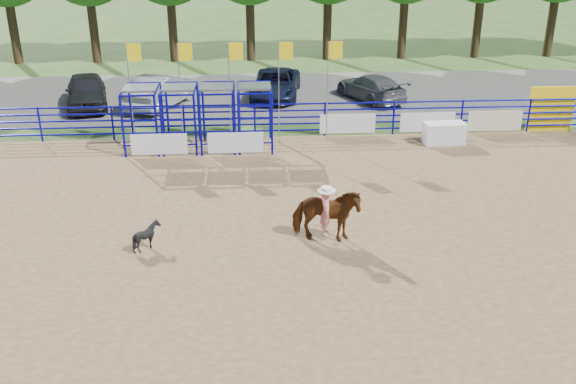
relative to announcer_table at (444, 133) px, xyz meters
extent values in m
plane|color=#416026|center=(-7.85, -8.65, -0.47)|extent=(120.00, 120.00, 0.00)
cube|color=olive|center=(-7.85, -8.65, -0.46)|extent=(30.00, 20.00, 0.02)
cube|color=slate|center=(-7.85, 8.35, -0.46)|extent=(40.00, 10.00, 0.01)
cube|color=silver|center=(0.00, 0.00, 0.00)|extent=(1.72, 0.88, 0.89)
imported|color=#623413|center=(-5.95, -8.38, 0.39)|extent=(2.11, 1.21, 1.68)
imported|color=red|center=(-5.95, -8.38, 1.18)|extent=(0.41, 0.55, 1.39)
cylinder|color=white|center=(-5.95, -8.38, 1.90)|extent=(0.54, 0.54, 0.12)
imported|color=black|center=(-11.09, -8.54, -0.03)|extent=(0.77, 0.69, 0.83)
imported|color=black|center=(-16.11, 6.62, 0.35)|extent=(2.90, 5.03, 1.61)
imported|color=gray|center=(-12.42, 6.52, 0.35)|extent=(3.45, 5.14, 1.60)
imported|color=black|center=(-6.66, 7.91, 0.25)|extent=(3.02, 5.34, 1.41)
imported|color=#5B5B5E|center=(-1.79, 7.06, 0.20)|extent=(3.55, 4.89, 1.32)
cube|color=white|center=(-11.65, -0.88, 0.08)|extent=(2.20, 0.04, 0.85)
cube|color=white|center=(-8.65, -0.88, 0.08)|extent=(2.20, 0.04, 0.85)
cube|color=white|center=(-3.85, 1.31, 0.08)|extent=(2.40, 0.04, 0.85)
cube|color=white|center=(-0.35, 1.31, 0.08)|extent=(2.40, 0.04, 0.85)
cube|color=beige|center=(2.65, 1.31, 0.08)|extent=(2.40, 0.04, 0.90)
cube|color=yellow|center=(5.15, 1.45, 0.53)|extent=(2.00, 0.12, 2.00)
cylinder|color=#3F2B19|center=(-22.85, 17.35, 1.93)|extent=(0.56, 0.56, 4.80)
cylinder|color=#3F2B19|center=(-17.85, 17.35, 1.93)|extent=(0.56, 0.56, 4.80)
cylinder|color=#3F2B19|center=(-12.85, 17.35, 1.93)|extent=(0.56, 0.56, 4.80)
cylinder|color=#3F2B19|center=(-7.85, 17.35, 1.93)|extent=(0.56, 0.56, 4.80)
cylinder|color=#3F2B19|center=(-2.85, 17.35, 1.93)|extent=(0.56, 0.56, 4.80)
cylinder|color=#3F2B19|center=(2.15, 17.35, 1.93)|extent=(0.56, 0.56, 4.80)
cylinder|color=#3F2B19|center=(7.15, 17.35, 1.93)|extent=(0.56, 0.56, 4.80)
cylinder|color=#3F2B19|center=(12.15, 17.35, 1.93)|extent=(0.56, 0.56, 4.80)
camera|label=1|loc=(-8.10, -25.01, 8.38)|focal=40.00mm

